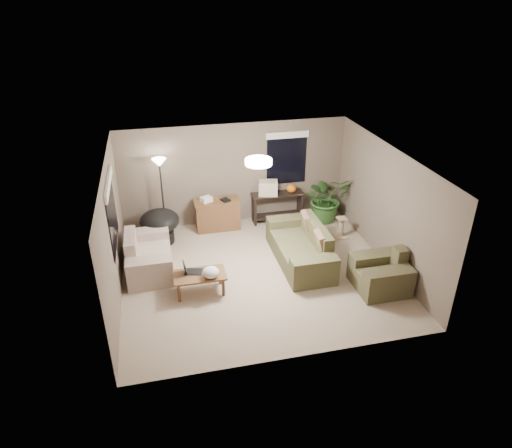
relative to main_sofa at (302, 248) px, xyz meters
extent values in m
plane|color=tan|center=(-1.03, -0.28, -0.29)|extent=(5.50, 5.50, 0.00)
plane|color=white|center=(-1.03, -0.28, 2.21)|extent=(5.50, 5.50, 0.00)
plane|color=#68584D|center=(-1.03, 2.22, 0.96)|extent=(5.50, 0.00, 5.50)
plane|color=#68584D|center=(-1.03, -2.78, 0.96)|extent=(5.50, 0.00, 5.50)
plane|color=#68584D|center=(-3.78, -0.28, 0.96)|extent=(0.00, 5.00, 5.00)
plane|color=#68584D|center=(1.72, -0.28, 0.96)|extent=(0.00, 5.00, 5.00)
cube|color=brown|center=(-0.04, 0.00, -0.08)|extent=(0.95, 1.48, 0.42)
cube|color=#4E4D2F|center=(0.32, 0.00, 0.34)|extent=(0.22, 1.48, 0.43)
cube|color=brown|center=(-0.04, -0.92, 0.01)|extent=(0.95, 0.36, 0.60)
cube|color=#47452A|center=(-0.04, 0.92, 0.01)|extent=(0.95, 0.36, 0.60)
cube|color=#8C7251|center=(0.26, -0.45, 0.36)|extent=(0.26, 0.47, 0.47)
cube|color=#8C7251|center=(0.26, 0.45, 0.36)|extent=(0.28, 0.47, 0.47)
cube|color=beige|center=(-3.20, 0.39, -0.08)|extent=(0.90, 0.88, 0.42)
cube|color=#BFB4A3|center=(-3.54, 0.39, 0.34)|extent=(0.22, 0.88, 0.43)
cube|color=beige|center=(-3.20, -0.23, 0.01)|extent=(0.90, 0.36, 0.60)
cube|color=#BCB0A0|center=(-3.20, 1.01, 0.01)|extent=(0.90, 0.36, 0.60)
cube|color=#4D492E|center=(1.18, -1.31, -0.08)|extent=(0.95, 0.28, 0.42)
cube|color=#49452C|center=(1.54, -1.31, 0.34)|extent=(0.22, 0.28, 0.43)
cube|color=#46422A|center=(1.18, -1.63, 0.01)|extent=(0.95, 0.36, 0.60)
cube|color=#49452C|center=(1.18, -0.99, 0.01)|extent=(0.95, 0.36, 0.60)
cube|color=brown|center=(-2.27, -0.68, 0.11)|extent=(1.00, 0.55, 0.04)
cylinder|color=brown|center=(-2.69, -0.88, -0.10)|extent=(0.06, 0.06, 0.38)
cylinder|color=brown|center=(-1.85, -0.88, -0.10)|extent=(0.06, 0.06, 0.38)
cylinder|color=brown|center=(-2.69, -0.48, -0.10)|extent=(0.06, 0.06, 0.38)
cylinder|color=brown|center=(-1.85, -0.48, -0.10)|extent=(0.06, 0.06, 0.38)
cube|color=black|center=(-2.37, -0.58, 0.13)|extent=(0.38, 0.31, 0.02)
cube|color=black|center=(-2.53, -0.58, 0.25)|extent=(0.07, 0.23, 0.22)
ellipsoid|color=white|center=(-2.07, -0.83, 0.24)|extent=(0.39, 0.38, 0.22)
cube|color=brown|center=(-1.54, 1.87, 0.06)|extent=(1.05, 0.45, 0.71)
cube|color=brown|center=(-1.54, 1.87, 0.44)|extent=(1.10, 0.50, 0.04)
cube|color=silver|center=(-1.79, 1.87, 0.52)|extent=(0.31, 0.29, 0.12)
cube|color=black|center=(-1.34, 1.82, 0.48)|extent=(0.25, 0.27, 0.04)
cube|color=black|center=(0.00, 1.95, 0.44)|extent=(1.30, 0.40, 0.04)
cube|color=black|center=(-0.60, 1.95, 0.06)|extent=(0.05, 0.38, 0.71)
cube|color=black|center=(0.60, 1.95, 0.06)|extent=(0.05, 0.38, 0.71)
cube|color=black|center=(0.00, 1.95, -0.14)|extent=(1.25, 0.36, 0.03)
ellipsoid|color=orange|center=(0.35, 1.95, 0.56)|extent=(0.27, 0.27, 0.20)
cube|color=beige|center=(-0.25, 1.95, 0.63)|extent=(0.52, 0.44, 0.34)
cylinder|color=black|center=(-2.92, 1.50, -0.14)|extent=(0.60, 0.60, 0.30)
ellipsoid|color=black|center=(-2.92, 1.50, 0.26)|extent=(0.91, 0.91, 0.50)
cylinder|color=black|center=(-2.80, 1.85, -0.28)|extent=(0.28, 0.28, 0.02)
cylinder|color=black|center=(-2.80, 1.85, 0.61)|extent=(0.04, 0.04, 1.78)
cone|color=white|center=(-2.80, 1.85, 1.53)|extent=(0.32, 0.32, 0.18)
cylinder|color=white|center=(-1.03, -0.28, 2.15)|extent=(0.50, 0.50, 0.10)
imported|color=#2D5923|center=(1.20, 1.70, 0.18)|extent=(1.09, 1.22, 0.95)
cube|color=tan|center=(1.24, 0.79, -0.28)|extent=(0.32, 0.32, 0.03)
cylinder|color=tan|center=(1.24, 0.79, -0.04)|extent=(0.12, 0.12, 0.44)
cube|color=tan|center=(1.24, 0.79, 0.19)|extent=(0.22, 0.22, 0.03)
cube|color=black|center=(-3.76, 0.02, 1.26)|extent=(0.01, 1.50, 1.30)
cube|color=white|center=(-3.74, 0.02, 1.86)|extent=(0.05, 1.56, 0.16)
cube|color=black|center=(0.27, 2.20, 1.26)|extent=(1.00, 0.01, 1.30)
cube|color=white|center=(0.27, 2.18, 1.86)|extent=(1.06, 0.05, 0.16)
camera|label=1|loc=(-2.86, -8.01, 5.00)|focal=32.00mm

